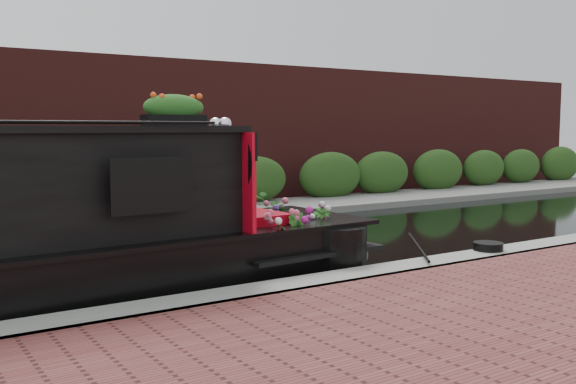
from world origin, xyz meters
TOP-DOWN VIEW (x-y plane):
  - ground at (0.00, 0.00)m, footprint 80.00×80.00m
  - near_bank_coping at (0.00, -3.30)m, footprint 40.00×0.60m
  - far_bank_path at (0.00, 4.20)m, footprint 40.00×2.40m
  - far_hedge at (0.00, 5.10)m, footprint 40.00×1.10m
  - far_brick_wall at (0.00, 7.20)m, footprint 40.00×1.00m
  - rope_fender at (1.91, -1.89)m, footprint 0.31×0.39m
  - coiled_mooring_rope at (3.53, -3.19)m, footprint 0.45×0.45m

SIDE VIEW (x-z plane):
  - ground at x=0.00m, z-range 0.00..0.00m
  - near_bank_coping at x=0.00m, z-range -0.25..0.25m
  - far_bank_path at x=0.00m, z-range -0.17..0.17m
  - far_hedge at x=0.00m, z-range -1.40..1.40m
  - far_brick_wall at x=0.00m, z-range -4.00..4.00m
  - rope_fender at x=1.91m, z-range 0.00..0.31m
  - coiled_mooring_rope at x=3.53m, z-range 0.25..0.37m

